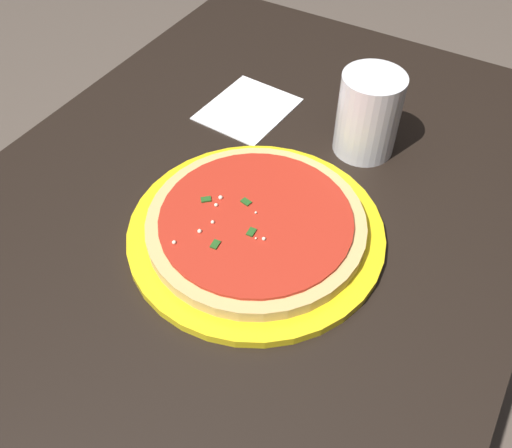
# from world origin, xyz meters

# --- Properties ---
(ground_plane) EXTENTS (5.00, 5.00, 0.00)m
(ground_plane) POSITION_xyz_m (0.00, 0.00, 0.00)
(ground_plane) COLOR brown
(restaurant_table) EXTENTS (1.03, 0.69, 0.74)m
(restaurant_table) POSITION_xyz_m (0.00, 0.00, 0.59)
(restaurant_table) COLOR black
(restaurant_table) RESTS_ON ground_plane
(serving_plate) EXTENTS (0.30, 0.30, 0.01)m
(serving_plate) POSITION_xyz_m (0.01, 0.04, 0.74)
(serving_plate) COLOR yellow
(serving_plate) RESTS_ON restaurant_table
(pizza) EXTENTS (0.26, 0.26, 0.02)m
(pizza) POSITION_xyz_m (0.01, 0.04, 0.76)
(pizza) COLOR #DBB26B
(pizza) RESTS_ON serving_plate
(cup_tall_drink) EXTENTS (0.08, 0.08, 0.11)m
(cup_tall_drink) POSITION_xyz_m (-0.21, 0.08, 0.79)
(cup_tall_drink) COLOR silver
(cup_tall_drink) RESTS_ON restaurant_table
(napkin_folded_right) EXTENTS (0.14, 0.12, 0.00)m
(napkin_folded_right) POSITION_xyz_m (-0.20, -0.10, 0.74)
(napkin_folded_right) COLOR white
(napkin_folded_right) RESTS_ON restaurant_table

